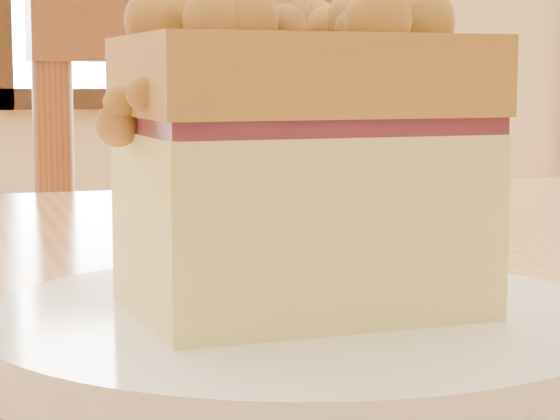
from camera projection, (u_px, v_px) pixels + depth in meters
cafe_chair_main at (194, 417)px, 1.21m from camera, size 0.47×0.47×0.93m
plate at (300, 336)px, 0.36m from camera, size 0.21×0.21×0.02m
cake_slice at (301, 157)px, 0.36m from camera, size 0.12×0.10×0.11m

